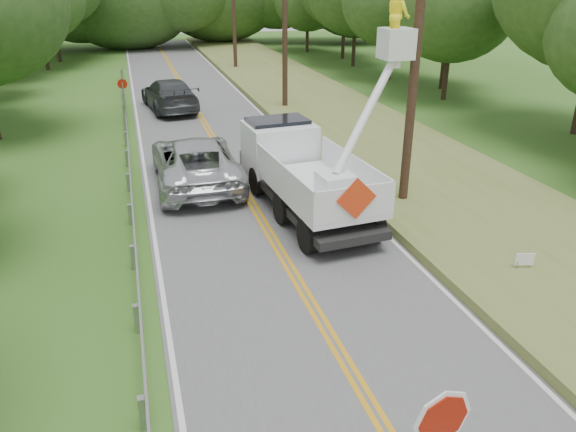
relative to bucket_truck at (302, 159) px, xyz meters
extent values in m
plane|color=#315618|center=(-1.73, -10.31, -1.60)|extent=(140.00, 140.00, 0.00)
cube|color=#565558|center=(-1.73, 3.69, -1.59)|extent=(7.20, 96.00, 0.02)
cube|color=orange|center=(-1.83, 3.69, -1.57)|extent=(0.12, 96.00, 0.00)
cube|color=orange|center=(-1.63, 3.69, -1.57)|extent=(0.12, 96.00, 0.00)
cube|color=silver|center=(-5.18, 3.69, -1.57)|extent=(0.12, 96.00, 0.00)
cube|color=silver|center=(1.72, 3.69, -1.57)|extent=(0.12, 96.00, 0.00)
cube|color=#929499|center=(-5.83, -9.31, -1.25)|extent=(0.12, 0.14, 0.70)
cube|color=#929499|center=(-5.83, -6.31, -1.25)|extent=(0.12, 0.14, 0.70)
cube|color=#929499|center=(-5.83, -3.31, -1.25)|extent=(0.12, 0.14, 0.70)
cube|color=#929499|center=(-5.83, -0.31, -1.25)|extent=(0.12, 0.14, 0.70)
cube|color=#929499|center=(-5.83, 2.69, -1.25)|extent=(0.12, 0.14, 0.70)
cube|color=#929499|center=(-5.83, 5.69, -1.25)|extent=(0.12, 0.14, 0.70)
cube|color=#929499|center=(-5.83, 8.69, -1.25)|extent=(0.12, 0.14, 0.70)
cube|color=#929499|center=(-5.83, 11.69, -1.25)|extent=(0.12, 0.14, 0.70)
cube|color=#929499|center=(-5.83, 14.69, -1.25)|extent=(0.12, 0.14, 0.70)
cube|color=#929499|center=(-5.83, 17.69, -1.25)|extent=(0.12, 0.14, 0.70)
cube|color=#929499|center=(-5.83, 20.69, -1.25)|extent=(0.12, 0.14, 0.70)
cube|color=#929499|center=(-5.83, 23.69, -1.25)|extent=(0.12, 0.14, 0.70)
cube|color=#929499|center=(-5.83, 26.69, -1.25)|extent=(0.12, 0.14, 0.70)
cube|color=#929499|center=(-5.73, 4.69, -1.00)|extent=(0.05, 48.00, 0.34)
cylinder|color=black|center=(3.27, -1.31, 3.40)|extent=(0.30, 0.30, 10.00)
cylinder|color=black|center=(3.27, 13.69, 3.40)|extent=(0.30, 0.30, 10.00)
cylinder|color=black|center=(3.27, 28.69, 3.40)|extent=(0.30, 0.30, 10.00)
cube|color=olive|center=(5.37, 3.69, -1.45)|extent=(7.00, 96.00, 0.30)
cylinder|color=#332319|center=(-13.80, 28.32, -0.12)|extent=(0.32, 0.32, 2.95)
cylinder|color=#332319|center=(-11.70, 33.28, 0.03)|extent=(0.32, 0.32, 3.25)
cylinder|color=#332319|center=(-11.13, 37.77, 0.47)|extent=(0.32, 0.32, 4.13)
cylinder|color=#332319|center=(13.79, 13.78, 0.05)|extent=(0.32, 0.32, 3.30)
ellipsoid|color=#2A4B1B|center=(13.79, 13.78, 4.09)|extent=(7.70, 7.70, 6.78)
cylinder|color=#332319|center=(15.55, 17.06, 0.03)|extent=(0.32, 0.32, 3.26)
ellipsoid|color=#2A4B1B|center=(15.55, 17.06, 4.01)|extent=(7.60, 7.60, 6.68)
cylinder|color=#332319|center=(13.63, 21.43, 0.03)|extent=(0.32, 0.32, 3.25)
ellipsoid|color=#2A4B1B|center=(13.63, 21.43, 4.01)|extent=(7.59, 7.59, 6.68)
cylinder|color=#332319|center=(13.42, 28.00, 0.17)|extent=(0.32, 0.32, 3.53)
cylinder|color=#332319|center=(14.22, 32.53, 0.28)|extent=(0.32, 0.32, 3.76)
cylinder|color=#332319|center=(12.42, 37.81, -0.18)|extent=(0.32, 0.32, 2.84)
ellipsoid|color=#2A4B1B|center=(12.42, 37.81, 3.29)|extent=(6.62, 6.62, 5.82)
cylinder|color=#961505|center=(-2.43, -13.07, 1.23)|extent=(0.78, 0.12, 0.78)
cylinder|color=black|center=(-0.96, -3.73, -1.06)|extent=(0.40, 1.05, 1.02)
cylinder|color=black|center=(1.17, -3.56, -1.06)|extent=(0.40, 1.05, 1.02)
cylinder|color=black|center=(-1.13, -1.60, -1.06)|extent=(0.40, 1.05, 1.02)
cylinder|color=black|center=(1.00, -1.43, -1.06)|extent=(0.40, 1.05, 1.02)
cylinder|color=black|center=(-1.34, 1.06, -1.06)|extent=(0.40, 1.05, 1.02)
cylinder|color=black|center=(0.78, 1.23, -1.06)|extent=(0.40, 1.05, 1.02)
cube|color=black|center=(-0.09, -1.20, -0.99)|extent=(2.78, 6.99, 0.27)
cube|color=white|center=(-0.03, -1.94, -0.46)|extent=(2.84, 5.09, 0.23)
cube|color=white|center=(-1.24, -2.04, 0.08)|extent=(0.46, 4.90, 0.96)
cube|color=white|center=(1.17, -1.84, 0.08)|extent=(0.46, 4.90, 0.96)
cube|color=white|center=(0.16, -4.37, 0.08)|extent=(2.45, 0.26, 0.96)
cube|color=white|center=(-0.32, 1.68, -0.14)|extent=(2.56, 2.21, 1.92)
cube|color=black|center=(-0.34, 1.89, 0.56)|extent=(2.24, 1.55, 0.80)
cube|color=white|center=(0.06, -3.11, 0.08)|extent=(1.03, 1.03, 0.85)
cube|color=white|center=(2.57, -1.31, 3.85)|extent=(0.91, 0.91, 0.91)
imported|color=yellow|center=(2.57, -1.31, 4.68)|extent=(0.62, 0.80, 1.65)
cube|color=red|center=(0.17, -4.44, 0.24)|extent=(1.21, 0.14, 1.21)
imported|color=silver|center=(-3.32, 2.79, -0.67)|extent=(3.04, 6.52, 1.81)
imported|color=#3C3F44|center=(-3.20, 15.66, -0.69)|extent=(3.24, 6.38, 1.78)
cylinder|color=#929499|center=(-5.71, 12.59, -0.45)|extent=(0.06, 0.06, 2.29)
cylinder|color=#961505|center=(-5.71, 12.59, 0.59)|extent=(0.52, 0.06, 0.52)
cube|color=white|center=(4.06, -6.66, -1.05)|extent=(0.49, 0.16, 0.35)
cylinder|color=#929499|center=(3.86, -6.66, -1.35)|extent=(0.02, 0.02, 0.50)
cylinder|color=#929499|center=(4.26, -6.66, -1.35)|extent=(0.02, 0.02, 0.50)
camera|label=1|loc=(-5.41, -17.13, 5.84)|focal=34.25mm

